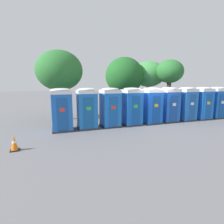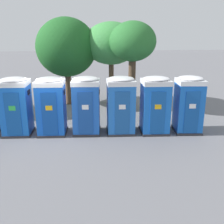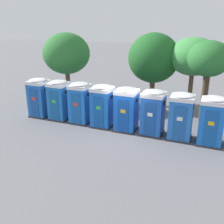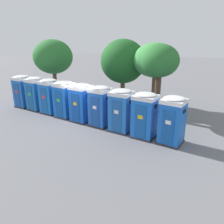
{
  "view_description": "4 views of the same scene",
  "coord_description": "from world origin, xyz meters",
  "px_view_note": "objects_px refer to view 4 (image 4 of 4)",
  "views": [
    {
      "loc": [
        -7.44,
        -9.97,
        2.81
      ],
      "look_at": [
        -2.91,
        0.3,
        0.97
      ],
      "focal_mm": 28.0,
      "sensor_mm": 36.0,
      "label": 1
    },
    {
      "loc": [
        1.25,
        -11.24,
        4.3
      ],
      "look_at": [
        2.65,
        -0.16,
        0.96
      ],
      "focal_mm": 42.0,
      "sensor_mm": 36.0,
      "label": 2
    },
    {
      "loc": [
        3.6,
        -13.61,
        6.08
      ],
      "look_at": [
        -0.9,
        0.13,
        0.98
      ],
      "focal_mm": 42.0,
      "sensor_mm": 36.0,
      "label": 3
    },
    {
      "loc": [
        8.25,
        -11.15,
        5.25
      ],
      "look_at": [
        2.39,
        -0.13,
        1.06
      ],
      "focal_mm": 35.0,
      "sensor_mm": 36.0,
      "label": 4
    }
  ],
  "objects_px": {
    "portapotty_5": "(100,106)",
    "portapotty_8": "(172,120)",
    "portapotty_0": "(23,91)",
    "portapotty_4": "(81,103)",
    "portapotty_2": "(50,96)",
    "portapotty_3": "(64,99)",
    "street_tree_3": "(53,57)",
    "portapotty_7": "(145,115)",
    "portapotty_6": "(121,110)",
    "street_tree_2": "(160,62)",
    "street_tree_0": "(123,62)",
    "street_tree_1": "(155,60)",
    "portapotty_1": "(36,94)"
  },
  "relations": [
    {
      "from": "portapotty_5",
      "to": "street_tree_0",
      "type": "distance_m",
      "value": 5.8
    },
    {
      "from": "portapotty_6",
      "to": "street_tree_3",
      "type": "distance_m",
      "value": 9.9
    },
    {
      "from": "street_tree_1",
      "to": "portapotty_5",
      "type": "bearing_deg",
      "value": -108.71
    },
    {
      "from": "portapotty_0",
      "to": "street_tree_0",
      "type": "distance_m",
      "value": 8.38
    },
    {
      "from": "portapotty_0",
      "to": "portapotty_2",
      "type": "relative_size",
      "value": 1.0
    },
    {
      "from": "portapotty_0",
      "to": "street_tree_2",
      "type": "bearing_deg",
      "value": 13.78
    },
    {
      "from": "portapotty_0",
      "to": "portapotty_5",
      "type": "height_order",
      "value": "same"
    },
    {
      "from": "portapotty_4",
      "to": "street_tree_3",
      "type": "bearing_deg",
      "value": 145.73
    },
    {
      "from": "portapotty_5",
      "to": "portapotty_6",
      "type": "xyz_separation_m",
      "value": [
        1.51,
        -0.16,
        -0.0
      ]
    },
    {
      "from": "portapotty_1",
      "to": "street_tree_2",
      "type": "bearing_deg",
      "value": 16.67
    },
    {
      "from": "portapotty_2",
      "to": "portapotty_3",
      "type": "distance_m",
      "value": 1.52
    },
    {
      "from": "portapotty_1",
      "to": "portapotty_7",
      "type": "bearing_deg",
      "value": -5.28
    },
    {
      "from": "portapotty_8",
      "to": "portapotty_7",
      "type": "bearing_deg",
      "value": 177.06
    },
    {
      "from": "portapotty_2",
      "to": "portapotty_3",
      "type": "xyz_separation_m",
      "value": [
        1.51,
        -0.17,
        -0.0
      ]
    },
    {
      "from": "portapotty_7",
      "to": "portapotty_8",
      "type": "relative_size",
      "value": 1.0
    },
    {
      "from": "street_tree_3",
      "to": "portapotty_5",
      "type": "bearing_deg",
      "value": -28.65
    },
    {
      "from": "portapotty_5",
      "to": "portapotty_8",
      "type": "relative_size",
      "value": 1.0
    },
    {
      "from": "portapotty_3",
      "to": "street_tree_2",
      "type": "relative_size",
      "value": 0.51
    },
    {
      "from": "street_tree_1",
      "to": "street_tree_2",
      "type": "bearing_deg",
      "value": -65.8
    },
    {
      "from": "portapotty_2",
      "to": "portapotty_8",
      "type": "relative_size",
      "value": 1.0
    },
    {
      "from": "street_tree_0",
      "to": "street_tree_3",
      "type": "bearing_deg",
      "value": -167.71
    },
    {
      "from": "portapotty_2",
      "to": "street_tree_2",
      "type": "relative_size",
      "value": 0.51
    },
    {
      "from": "portapotty_2",
      "to": "street_tree_2",
      "type": "bearing_deg",
      "value": 20.8
    },
    {
      "from": "portapotty_3",
      "to": "portapotty_7",
      "type": "height_order",
      "value": "same"
    },
    {
      "from": "portapotty_7",
      "to": "street_tree_3",
      "type": "distance_m",
      "value": 11.31
    },
    {
      "from": "portapotty_4",
      "to": "portapotty_5",
      "type": "relative_size",
      "value": 1.0
    },
    {
      "from": "street_tree_1",
      "to": "portapotty_4",
      "type": "bearing_deg",
      "value": -122.68
    },
    {
      "from": "street_tree_3",
      "to": "street_tree_1",
      "type": "bearing_deg",
      "value": 7.92
    },
    {
      "from": "portapotty_5",
      "to": "street_tree_3",
      "type": "distance_m",
      "value": 8.53
    },
    {
      "from": "portapotty_5",
      "to": "portapotty_0",
      "type": "bearing_deg",
      "value": 175.4
    },
    {
      "from": "portapotty_7",
      "to": "portapotty_6",
      "type": "bearing_deg",
      "value": 173.58
    },
    {
      "from": "portapotty_4",
      "to": "street_tree_2",
      "type": "height_order",
      "value": "street_tree_2"
    },
    {
      "from": "portapotty_8",
      "to": "street_tree_3",
      "type": "xyz_separation_m",
      "value": [
        -11.71,
        4.33,
        2.45
      ]
    },
    {
      "from": "portapotty_5",
      "to": "street_tree_0",
      "type": "xyz_separation_m",
      "value": [
        -0.97,
        5.27,
        2.22
      ]
    },
    {
      "from": "portapotty_0",
      "to": "portapotty_4",
      "type": "distance_m",
      "value": 6.08
    },
    {
      "from": "portapotty_2",
      "to": "portapotty_6",
      "type": "bearing_deg",
      "value": -5.13
    },
    {
      "from": "portapotty_4",
      "to": "street_tree_0",
      "type": "height_order",
      "value": "street_tree_0"
    },
    {
      "from": "street_tree_2",
      "to": "street_tree_3",
      "type": "distance_m",
      "value": 9.86
    },
    {
      "from": "portapotty_4",
      "to": "portapotty_7",
      "type": "relative_size",
      "value": 1.0
    },
    {
      "from": "portapotty_3",
      "to": "street_tree_0",
      "type": "bearing_deg",
      "value": 67.79
    },
    {
      "from": "street_tree_0",
      "to": "street_tree_2",
      "type": "relative_size",
      "value": 1.06
    },
    {
      "from": "portapotty_1",
      "to": "portapotty_8",
      "type": "bearing_deg",
      "value": -4.95
    },
    {
      "from": "portapotty_4",
      "to": "portapotty_6",
      "type": "height_order",
      "value": "same"
    },
    {
      "from": "street_tree_3",
      "to": "portapotty_8",
      "type": "bearing_deg",
      "value": -20.27
    },
    {
      "from": "portapotty_0",
      "to": "street_tree_1",
      "type": "height_order",
      "value": "street_tree_1"
    },
    {
      "from": "portapotty_4",
      "to": "portapotty_8",
      "type": "height_order",
      "value": "same"
    },
    {
      "from": "portapotty_2",
      "to": "street_tree_1",
      "type": "relative_size",
      "value": 0.51
    },
    {
      "from": "portapotty_0",
      "to": "portapotty_4",
      "type": "height_order",
      "value": "same"
    },
    {
      "from": "portapotty_1",
      "to": "portapotty_6",
      "type": "relative_size",
      "value": 1.0
    },
    {
      "from": "portapotty_5",
      "to": "street_tree_0",
      "type": "height_order",
      "value": "street_tree_0"
    }
  ]
}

